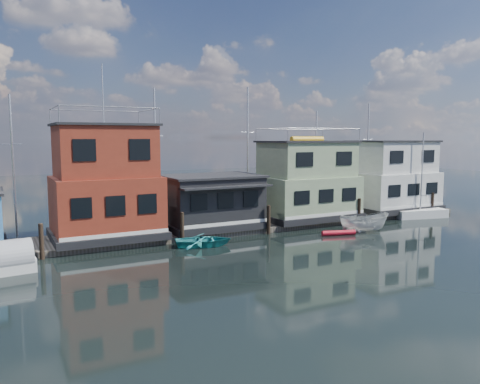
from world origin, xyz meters
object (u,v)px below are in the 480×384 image
houseboat_white (391,177)px  dinghy_teal (204,241)px  motorboat (364,223)px  dinghy_white (352,225)px  houseboat_red (106,184)px  houseboat_dark (211,201)px  day_sailer (420,213)px  houseboat_green (306,182)px  red_kayak (339,233)px

houseboat_white → dinghy_teal: houseboat_white is taller
motorboat → dinghy_white: 0.98m
houseboat_red → dinghy_white: houseboat_red is taller
houseboat_dark → day_sailer: bearing=-8.7°
houseboat_green → dinghy_teal: 12.64m
houseboat_dark → houseboat_white: size_ratio=0.88×
houseboat_green → day_sailer: size_ratio=1.08×
motorboat → dinghy_white: bearing=55.3°
day_sailer → red_kayak: day_sailer is taller
motorboat → houseboat_red: bearing=92.8°
houseboat_white → day_sailer: bearing=-77.8°
houseboat_white → red_kayak: size_ratio=3.20×
houseboat_white → motorboat: (-8.62, -5.72, -2.78)m
houseboat_green → dinghy_teal: size_ratio=2.21×
houseboat_white → dinghy_white: 10.85m
houseboat_red → dinghy_white: (17.83, -4.94, -3.59)m
motorboat → day_sailer: day_sailer is taller
houseboat_dark → dinghy_white: size_ratio=3.78×
red_kayak → dinghy_white: bearing=37.1°
houseboat_dark → motorboat: houseboat_dark is taller
houseboat_white → dinghy_teal: (-21.50, -4.20, -3.14)m
motorboat → dinghy_white: motorboat is taller
day_sailer → dinghy_white: size_ratio=3.97×
houseboat_green → red_kayak: (-1.08, -5.68, -3.36)m
houseboat_white → dinghy_teal: bearing=-169.0°
motorboat → day_sailer: size_ratio=0.50×
houseboat_dark → houseboat_green: 9.07m
houseboat_red → dinghy_teal: (5.50, -4.20, -3.71)m
motorboat → dinghy_teal: motorboat is taller
houseboat_green → houseboat_white: houseboat_green is taller
houseboat_green → motorboat: (1.38, -5.72, -2.79)m
dinghy_white → day_sailer: bearing=-78.7°
houseboat_red → motorboat: bearing=-17.3°
houseboat_red → houseboat_white: bearing=0.0°
houseboat_red → dinghy_teal: 7.85m
red_kayak → houseboat_white: bearing=43.3°
houseboat_green → day_sailer: bearing=-15.9°
dinghy_white → dinghy_teal: bearing=86.8°
houseboat_green → dinghy_white: 5.86m
houseboat_dark → houseboat_white: 19.03m
houseboat_red → dinghy_white: 18.85m
red_kayak → houseboat_dark: bearing=160.6°
motorboat → dinghy_teal: 12.97m
houseboat_white → motorboat: bearing=-146.5°
houseboat_red → houseboat_white: 27.01m
houseboat_red → houseboat_white: size_ratio=1.41×
houseboat_dark → day_sailer: size_ratio=0.95×
houseboat_red → red_kayak: size_ratio=4.51×
houseboat_dark → dinghy_white: (9.83, -4.92, -1.90)m
houseboat_red → houseboat_white: houseboat_red is taller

